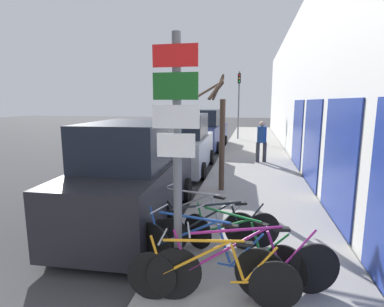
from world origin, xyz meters
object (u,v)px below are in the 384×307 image
object	(u,v)px
bicycle_1	(245,267)
parked_car_0	(134,178)
bicycle_2	(201,255)
bicycle_4	(217,230)
bicycle_0	(212,276)
pedestrian_near	(262,139)
signpost	(177,154)
parked_car_2	(207,131)
bicycle_5	(198,218)
street_tree	(220,132)
traffic_light	(239,96)
parked_car_1	(185,145)
bicycle_3	(237,243)

from	to	relation	value
bicycle_1	parked_car_0	world-z (taller)	parked_car_0
bicycle_1	bicycle_2	size ratio (longest dim) A/B	1.05
parked_car_0	bicycle_4	bearing A→B (deg)	-34.23
bicycle_0	bicycle_2	world-z (taller)	bicycle_2
bicycle_4	pedestrian_near	size ratio (longest dim) A/B	1.23
signpost	bicycle_0	distance (m)	1.57
parked_car_2	bicycle_5	bearing A→B (deg)	-79.63
parked_car_2	street_tree	world-z (taller)	street_tree
bicycle_5	traffic_light	bearing A→B (deg)	19.48
parked_car_0	bicycle_1	bearing A→B (deg)	-46.25
bicycle_0	bicycle_2	xyz separation A→B (m)	(-0.21, 0.44, 0.03)
bicycle_2	bicycle_4	xyz separation A→B (m)	(0.12, 0.95, -0.04)
bicycle_1	bicycle_4	distance (m)	1.25
bicycle_1	street_tree	size ratio (longest dim) A/B	0.75
bicycle_1	parked_car_0	size ratio (longest dim) A/B	0.52
pedestrian_near	street_tree	xyz separation A→B (m)	(-1.29, -4.33, 0.68)
bicycle_4	pedestrian_near	world-z (taller)	pedestrian_near
bicycle_4	parked_car_1	size ratio (longest dim) A/B	0.48
bicycle_4	signpost	bearing A→B (deg)	142.85
signpost	bicycle_2	size ratio (longest dim) A/B	1.43
bicycle_1	bicycle_4	xyz separation A→B (m)	(-0.50, 1.15, -0.04)
bicycle_3	parked_car_2	world-z (taller)	parked_car_2
parked_car_2	bicycle_4	bearing A→B (deg)	-78.02
bicycle_5	parked_car_2	distance (m)	11.78
parked_car_2	pedestrian_near	world-z (taller)	parked_car_2
bicycle_2	bicycle_4	size ratio (longest dim) A/B	1.10
signpost	parked_car_0	xyz separation A→B (m)	(-1.59, 2.44, -1.00)
bicycle_3	parked_car_0	distance (m)	2.89
signpost	parked_car_1	size ratio (longest dim) A/B	0.75
bicycle_5	pedestrian_near	bearing A→B (deg)	9.37
bicycle_0	bicycle_1	xyz separation A→B (m)	(0.40, 0.24, 0.03)
bicycle_1	traffic_light	distance (m)	17.33
street_tree	traffic_light	xyz separation A→B (m)	(-0.05, 12.34, 1.21)
bicycle_2	bicycle_3	size ratio (longest dim) A/B	1.21
parked_car_2	street_tree	bearing A→B (deg)	-76.33
pedestrian_near	bicycle_1	bearing A→B (deg)	-108.55
bicycle_5	bicycle_3	bearing A→B (deg)	-118.80
traffic_light	bicycle_2	bearing A→B (deg)	-89.06
signpost	bicycle_3	size ratio (longest dim) A/B	1.73
bicycle_0	bicycle_5	world-z (taller)	bicycle_5
bicycle_2	traffic_light	distance (m)	17.11
bicycle_2	bicycle_0	bearing A→B (deg)	-136.90
bicycle_0	parked_car_1	size ratio (longest dim) A/B	0.49
bicycle_1	bicycle_4	world-z (taller)	bicycle_1
bicycle_3	pedestrian_near	distance (m)	8.44
bicycle_1	parked_car_0	bearing A→B (deg)	31.12
traffic_light	signpost	bearing A→B (deg)	-89.96
signpost	pedestrian_near	xyz separation A→B (m)	(1.33, 9.19, -0.87)
parked_car_2	traffic_light	world-z (taller)	traffic_light
bicycle_5	street_tree	world-z (taller)	street_tree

